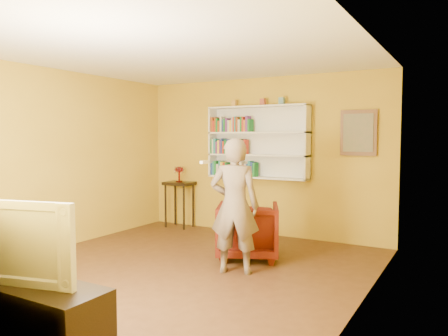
{
  "coord_description": "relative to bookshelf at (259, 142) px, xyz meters",
  "views": [
    {
      "loc": [
        3.19,
        -4.36,
        1.68
      ],
      "look_at": [
        0.26,
        0.75,
        1.27
      ],
      "focal_mm": 35.0,
      "sensor_mm": 36.0,
      "label": 1
    }
  ],
  "objects": [
    {
      "name": "framed_painting",
      "position": [
        1.65,
        0.05,
        0.16
      ],
      "size": [
        0.55,
        0.05,
        0.7
      ],
      "color": "brown",
      "rests_on": "room_shell"
    },
    {
      "name": "person",
      "position": [
        0.66,
        -2.09,
        -0.76
      ],
      "size": [
        0.71,
        0.58,
        1.68
      ],
      "primitive_type": "imported",
      "rotation": [
        0.0,
        0.0,
        3.47
      ],
      "color": "#6E5E50",
      "rests_on": "ground"
    },
    {
      "name": "ornament_centre",
      "position": [
        0.09,
        -0.06,
        0.68
      ],
      "size": [
        0.08,
        0.08,
        0.11
      ],
      "primitive_type": "cube",
      "color": "brown",
      "rests_on": "bookshelf"
    },
    {
      "name": "books_row_lower",
      "position": [
        -0.42,
        -0.11,
        -0.47
      ],
      "size": [
        0.87,
        0.19,
        0.27
      ],
      "color": "navy",
      "rests_on": "bookshelf"
    },
    {
      "name": "tv_cabinet",
      "position": [
        0.14,
        -4.66,
        -1.31
      ],
      "size": [
        1.57,
        0.47,
        0.56
      ],
      "primitive_type": "cube",
      "color": "black",
      "rests_on": "ground"
    },
    {
      "name": "armchair",
      "position": [
        0.5,
        -1.41,
        -1.21
      ],
      "size": [
        1.1,
        1.12,
        0.77
      ],
      "primitive_type": "imported",
      "rotation": [
        0.0,
        0.0,
        3.57
      ],
      "color": "#440904",
      "rests_on": "ground"
    },
    {
      "name": "bookshelf",
      "position": [
        0.0,
        0.0,
        0.0
      ],
      "size": [
        1.8,
        0.29,
        1.23
      ],
      "color": "white",
      "rests_on": "room_shell"
    },
    {
      "name": "books_row_upper",
      "position": [
        -0.48,
        -0.11,
        0.3
      ],
      "size": [
        0.76,
        0.19,
        0.27
      ],
      "color": "brown",
      "rests_on": "bookshelf"
    },
    {
      "name": "ruby_lustre",
      "position": [
        -1.56,
        -0.16,
        -0.54
      ],
      "size": [
        0.18,
        0.17,
        0.29
      ],
      "color": "maroon",
      "rests_on": "console_table"
    },
    {
      "name": "game_remote",
      "position": [
        0.4,
        -2.37,
        -0.21
      ],
      "size": [
        0.04,
        0.15,
        0.04
      ],
      "primitive_type": "cube",
      "color": "white",
      "rests_on": "person"
    },
    {
      "name": "ornament_right",
      "position": [
        0.43,
        -0.06,
        0.68
      ],
      "size": [
        0.09,
        0.09,
        0.12
      ],
      "primitive_type": "cube",
      "color": "slate",
      "rests_on": "bookshelf"
    },
    {
      "name": "room_shell",
      "position": [
        0.0,
        -2.41,
        -0.58
      ],
      "size": [
        5.3,
        5.8,
        2.88
      ],
      "color": "#422815",
      "rests_on": "ground"
    },
    {
      "name": "ornament_left",
      "position": [
        -0.45,
        -0.06,
        0.67
      ],
      "size": [
        0.08,
        0.08,
        0.11
      ],
      "primitive_type": "cube",
      "color": "#BF8C36",
      "rests_on": "bookshelf"
    },
    {
      "name": "books_row_middle",
      "position": [
        -0.52,
        -0.11,
        -0.08
      ],
      "size": [
        0.68,
        0.19,
        0.27
      ],
      "color": "#19722F",
      "rests_on": "bookshelf"
    },
    {
      "name": "console_table",
      "position": [
        -1.56,
        -0.16,
        -0.89
      ],
      "size": [
        0.52,
        0.4,
        0.85
      ],
      "color": "black",
      "rests_on": "ground"
    },
    {
      "name": "television",
      "position": [
        0.14,
        -4.66,
        -0.71
      ],
      "size": [
        1.13,
        0.42,
        0.65
      ],
      "primitive_type": "imported",
      "rotation": [
        0.0,
        0.0,
        0.25
      ],
      "color": "black",
      "rests_on": "tv_cabinet"
    }
  ]
}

